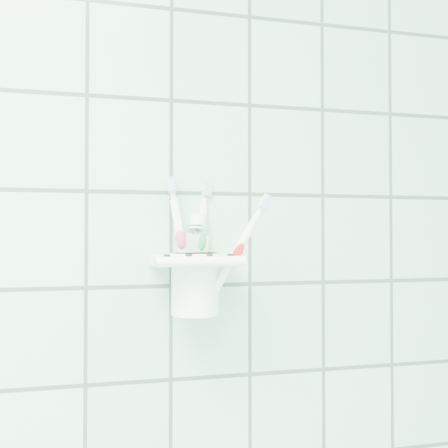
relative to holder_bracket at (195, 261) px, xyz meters
name	(u,v)px	position (x,y,z in m)	size (l,w,h in m)	color
holder_bracket	(195,261)	(0.00, 0.00, 0.00)	(0.12, 0.10, 0.04)	white
cup	(195,281)	(0.00, 0.00, -0.03)	(0.08, 0.08, 0.09)	white
toothbrush_pink	(192,240)	(0.00, 0.01, 0.03)	(0.04, 0.03, 0.19)	white
toothbrush_blue	(195,241)	(0.00, 0.01, 0.03)	(0.04, 0.05, 0.19)	white
toothbrush_orange	(205,243)	(0.01, -0.01, 0.03)	(0.08, 0.04, 0.18)	white
toothpaste_tube	(191,253)	(0.00, 0.02, 0.01)	(0.05, 0.03, 0.14)	silver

